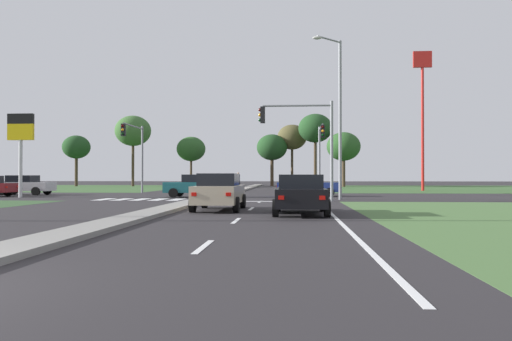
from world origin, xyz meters
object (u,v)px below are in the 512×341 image
at_px(street_lamp_second, 338,111).
at_px(fuel_price_totem, 21,136).
at_px(car_black_seventh, 301,194).
at_px(treeline_sixth, 292,137).
at_px(car_beige_third, 219,191).
at_px(fastfood_pole_sign, 422,91).
at_px(traffic_signal_near_right, 305,133).
at_px(car_teal_fourth, 196,186).
at_px(treeline_fourth, 272,148).
at_px(treeline_third, 191,149).
at_px(treeline_fifth, 315,129).
at_px(traffic_signal_far_right, 321,146).
at_px(pedestrian_at_median, 238,179).
at_px(traffic_signal_far_left, 135,145).
at_px(treeline_near, 76,147).
at_px(car_blue_sixth, 308,185).
at_px(treeline_seventh, 344,147).
at_px(car_white_fifth, 231,181).
at_px(treeline_second, 133,131).
at_px(car_silver_near, 24,185).

distance_m(street_lamp_second, fuel_price_totem, 21.37).
distance_m(car_black_seventh, treeline_sixth, 54.17).
xyz_separation_m(car_beige_third, fastfood_pole_sign, (15.99, 29.24, 9.09)).
xyz_separation_m(car_beige_third, traffic_signal_near_right, (3.87, 7.81, 3.17)).
distance_m(car_teal_fourth, treeline_fourth, 38.47).
bearing_deg(treeline_third, treeline_fifth, -8.53).
distance_m(traffic_signal_far_right, pedestrian_at_median, 11.34).
distance_m(traffic_signal_far_left, treeline_fourth, 33.25).
xyz_separation_m(fastfood_pole_sign, treeline_near, (-43.45, 18.27, -4.38)).
xyz_separation_m(car_teal_fourth, car_blue_sixth, (7.78, 2.19, -0.02)).
relative_size(treeline_third, treeline_seventh, 0.98).
height_order(car_white_fifth, car_blue_sixth, car_blue_sixth).
relative_size(traffic_signal_near_right, treeline_seventh, 0.79).
relative_size(street_lamp_second, fuel_price_totem, 1.73).
xyz_separation_m(street_lamp_second, treeline_second, (-25.31, 38.07, 2.33)).
distance_m(traffic_signal_near_right, pedestrian_at_median, 20.53).
xyz_separation_m(street_lamp_second, fuel_price_totem, (-21.26, 1.68, -1.32)).
height_order(street_lamp_second, treeline_third, street_lamp_second).
bearing_deg(car_teal_fourth, treeline_third, 12.09).
distance_m(car_black_seventh, fastfood_pole_sign, 34.78).
xyz_separation_m(treeline_fifth, treeline_sixth, (-3.23, 3.34, -0.95)).
bearing_deg(street_lamp_second, treeline_sixth, 93.89).
height_order(car_silver_near, treeline_second, treeline_second).
height_order(street_lamp_second, treeline_near, street_lamp_second).
distance_m(car_silver_near, treeline_seventh, 41.66).
distance_m(treeline_third, treeline_seventh, 22.23).
bearing_deg(treeline_seventh, treeline_sixth, 143.46).
xyz_separation_m(car_blue_sixth, treeline_third, (-16.02, 36.26, 4.63)).
distance_m(traffic_signal_far_right, treeline_seventh, 27.97).
distance_m(street_lamp_second, treeline_fifth, 38.87).
relative_size(fuel_price_totem, treeline_second, 0.57).
relative_size(car_teal_fourth, fuel_price_totem, 0.74).
distance_m(car_teal_fourth, treeline_near, 42.41).
height_order(treeline_fourth, treeline_seventh, treeline_fourth).
relative_size(traffic_signal_near_right, treeline_third, 0.80).
relative_size(traffic_signal_far_right, treeline_third, 0.77).
bearing_deg(treeline_fourth, treeline_sixth, 20.46).
distance_m(traffic_signal_far_left, fuel_price_totem, 9.46).
height_order(car_blue_sixth, pedestrian_at_median, pedestrian_at_median).
relative_size(treeline_third, treeline_fourth, 0.97).
distance_m(car_silver_near, car_black_seventh, 27.42).
xyz_separation_m(car_silver_near, treeline_seventh, (27.50, 30.95, 4.63)).
bearing_deg(treeline_third, treeline_seventh, -11.72).
bearing_deg(fuel_price_totem, car_blue_sixth, 10.28).
relative_size(car_silver_near, car_white_fifth, 1.03).
distance_m(car_beige_third, treeline_third, 52.82).
xyz_separation_m(car_blue_sixth, traffic_signal_far_right, (1.13, 4.20, 3.10)).
xyz_separation_m(car_teal_fourth, traffic_signal_far_right, (8.91, 6.39, 3.08)).
xyz_separation_m(traffic_signal_far_right, traffic_signal_far_left, (-15.20, -0.07, 0.12)).
bearing_deg(fastfood_pole_sign, treeline_fourth, 126.22).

